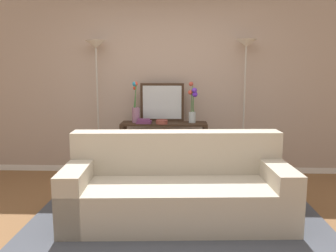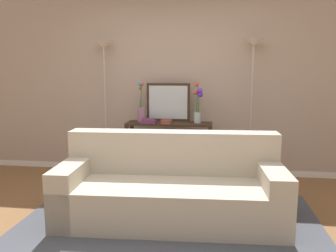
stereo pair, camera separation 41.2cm
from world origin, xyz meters
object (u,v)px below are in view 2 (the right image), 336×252
at_px(wall_mirror, 168,102).
at_px(vase_short_flowers, 198,104).
at_px(vase_tall_flowers, 141,107).
at_px(fruit_bowl, 166,122).
at_px(couch, 171,190).
at_px(book_row_under_console, 147,174).
at_px(console_table, 169,141).
at_px(floor_lamp_right, 253,70).
at_px(book_stack, 149,121).
at_px(floor_lamp_left, 104,71).

xyz_separation_m(wall_mirror, vase_short_flowers, (0.43, -0.12, -0.01)).
bearing_deg(vase_tall_flowers, vase_short_flowers, 1.03).
height_order(vase_tall_flowers, fruit_bowl, vase_tall_flowers).
xyz_separation_m(couch, vase_tall_flowers, (-0.60, 1.35, 0.71)).
bearing_deg(wall_mirror, couch, -81.03).
bearing_deg(book_row_under_console, wall_mirror, 26.08).
relative_size(console_table, floor_lamp_right, 0.61).
relative_size(couch, floor_lamp_right, 1.18).
bearing_deg(wall_mirror, fruit_bowl, -88.12).
distance_m(couch, floor_lamp_right, 2.12).
bearing_deg(vase_short_flowers, vase_tall_flowers, -178.97).
relative_size(couch, book_row_under_console, 7.26).
height_order(couch, vase_tall_flowers, vase_tall_flowers).
relative_size(vase_tall_flowers, book_row_under_console, 1.80).
xyz_separation_m(wall_mirror, fruit_bowl, (0.01, -0.25, -0.24)).
distance_m(wall_mirror, book_stack, 0.41).
xyz_separation_m(floor_lamp_left, wall_mirror, (0.93, 0.03, -0.45)).
bearing_deg(console_table, floor_lamp_right, 5.64).
bearing_deg(vase_short_flowers, wall_mirror, 164.15).
height_order(console_table, vase_short_flowers, vase_short_flowers).
bearing_deg(book_stack, fruit_bowl, -5.74).
bearing_deg(couch, wall_mirror, 98.97).
xyz_separation_m(fruit_bowl, book_stack, (-0.25, 0.02, 0.00)).
xyz_separation_m(floor_lamp_right, vase_tall_flowers, (-1.53, -0.10, -0.52)).
height_order(couch, book_row_under_console, couch).
distance_m(vase_tall_flowers, fruit_bowl, 0.43).
relative_size(wall_mirror, fruit_bowl, 3.81).
relative_size(fruit_bowl, book_row_under_console, 0.51).
relative_size(vase_tall_flowers, vase_short_flowers, 1.01).
bearing_deg(floor_lamp_left, floor_lamp_right, 0.00).
distance_m(vase_tall_flowers, book_row_under_console, 0.97).
bearing_deg(floor_lamp_right, vase_short_flowers, -173.06).
relative_size(floor_lamp_right, book_stack, 9.27).
xyz_separation_m(floor_lamp_left, vase_short_flowers, (1.36, -0.09, -0.46)).
distance_m(floor_lamp_left, vase_tall_flowers, 0.76).
xyz_separation_m(wall_mirror, book_row_under_console, (-0.30, -0.15, -1.03)).
distance_m(floor_lamp_right, fruit_bowl, 1.37).
relative_size(couch, wall_mirror, 3.70).
relative_size(floor_lamp_right, book_row_under_console, 6.17).
relative_size(console_table, wall_mirror, 1.93).
relative_size(floor_lamp_left, wall_mirror, 3.13).
relative_size(vase_tall_flowers, fruit_bowl, 3.50).
bearing_deg(floor_lamp_right, book_row_under_console, -175.63).
distance_m(console_table, book_row_under_console, 0.60).
height_order(floor_lamp_left, book_stack, floor_lamp_left).
bearing_deg(wall_mirror, vase_short_flowers, -15.85).
xyz_separation_m(couch, vase_short_flowers, (0.20, 1.37, 0.76)).
height_order(wall_mirror, vase_tall_flowers, vase_tall_flowers).
bearing_deg(book_row_under_console, book_stack, -54.75).
height_order(floor_lamp_left, wall_mirror, floor_lamp_left).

